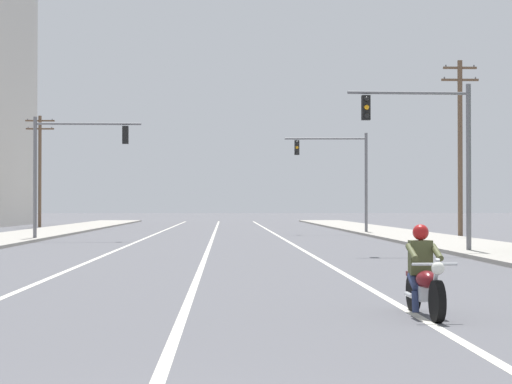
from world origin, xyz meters
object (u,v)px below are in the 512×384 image
object	(u,v)px
traffic_signal_mid_right	(342,167)
utility_pole_left_far	(40,167)
traffic_signal_near_right	(434,142)
utility_pole_right_far	(460,143)
motorcycle_with_rider	(424,279)
traffic_signal_near_left	(66,158)

from	to	relation	value
traffic_signal_mid_right	utility_pole_left_far	distance (m)	28.69
traffic_signal_near_right	utility_pole_left_far	bearing A→B (deg)	118.41
utility_pole_right_far	utility_pole_left_far	bearing A→B (deg)	137.17
motorcycle_with_rider	utility_pole_right_far	bearing A→B (deg)	74.79
motorcycle_with_rider	utility_pole_left_far	world-z (taller)	utility_pole_left_far
utility_pole_left_far	traffic_signal_mid_right	bearing A→B (deg)	-39.73
utility_pole_left_far	traffic_signal_near_right	bearing A→B (deg)	-61.59
traffic_signal_mid_right	traffic_signal_near_right	bearing A→B (deg)	-88.98
traffic_signal_near_right	utility_pole_left_far	size ratio (longest dim) A/B	0.69
traffic_signal_near_right	traffic_signal_near_left	distance (m)	20.48
motorcycle_with_rider	traffic_signal_near_left	distance (m)	34.22
traffic_signal_near_right	traffic_signal_near_left	bearing A→B (deg)	139.46
motorcycle_with_rider	traffic_signal_mid_right	distance (m)	42.40
utility_pole_right_far	utility_pole_left_far	size ratio (longest dim) A/B	1.07
traffic_signal_near_left	traffic_signal_mid_right	size ratio (longest dim) A/B	1.00
utility_pole_right_far	traffic_signal_mid_right	bearing A→B (deg)	127.26
traffic_signal_mid_right	utility_pole_left_far	xyz separation A→B (m)	(-22.05, 18.33, 0.75)
traffic_signal_mid_right	traffic_signal_near_left	bearing A→B (deg)	-146.86
motorcycle_with_rider	traffic_signal_mid_right	world-z (taller)	traffic_signal_mid_right
motorcycle_with_rider	traffic_signal_near_left	size ratio (longest dim) A/B	0.35
traffic_signal_near_right	traffic_signal_mid_right	xyz separation A→B (m)	(-0.41, 23.20, 0.03)
traffic_signal_near_right	traffic_signal_mid_right	distance (m)	23.21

